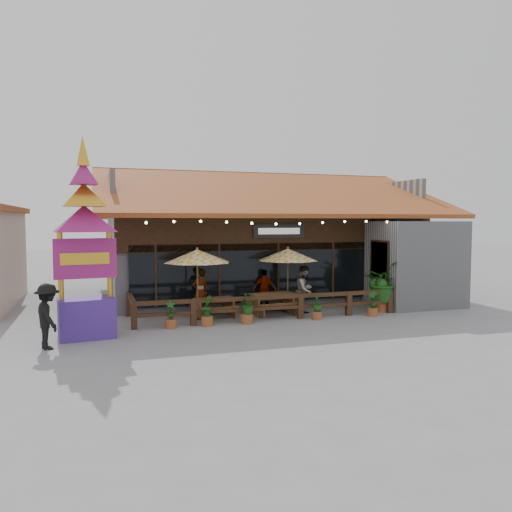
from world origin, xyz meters
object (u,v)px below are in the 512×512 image
object	(u,v)px
umbrella_left	(197,256)
picnic_table_left	(214,304)
thai_sign_tower	(84,224)
umbrella_right	(288,255)
tropical_plant	(381,283)
picnic_table_right	(273,300)
pedestrian	(48,316)

from	to	relation	value
umbrella_left	picnic_table_left	bearing A→B (deg)	10.47
picnic_table_left	thai_sign_tower	xyz separation A→B (m)	(-4.51, -1.96, 3.03)
umbrella_right	tropical_plant	distance (m)	3.88
picnic_table_right	tropical_plant	world-z (taller)	tropical_plant
umbrella_left	tropical_plant	world-z (taller)	umbrella_left
umbrella_right	thai_sign_tower	xyz separation A→B (m)	(-7.58, -2.24, 1.25)
picnic_table_left	picnic_table_right	distance (m)	2.29
thai_sign_tower	tropical_plant	bearing A→B (deg)	5.34
umbrella_right	thai_sign_tower	bearing A→B (deg)	-163.53
tropical_plant	pedestrian	distance (m)	12.30
umbrella_left	thai_sign_tower	world-z (taller)	thai_sign_tower
thai_sign_tower	tropical_plant	size ratio (longest dim) A/B	3.32
tropical_plant	pedestrian	world-z (taller)	tropical_plant
umbrella_right	umbrella_left	bearing A→B (deg)	-173.92
thai_sign_tower	tropical_plant	xyz separation A→B (m)	(11.09, 1.04, -2.37)
picnic_table_left	tropical_plant	xyz separation A→B (m)	(6.58, -0.93, 0.66)
picnic_table_right	pedestrian	distance (m)	8.38
umbrella_left	picnic_table_left	distance (m)	1.95
thai_sign_tower	pedestrian	size ratio (longest dim) A/B	3.58
umbrella_left	pedestrian	bearing A→B (deg)	-148.31
picnic_table_right	tropical_plant	size ratio (longest dim) A/B	0.92
umbrella_left	thai_sign_tower	xyz separation A→B (m)	(-3.85, -1.84, 1.21)
thai_sign_tower	tropical_plant	distance (m)	11.38
picnic_table_right	tropical_plant	xyz separation A→B (m)	(4.29, -0.81, 0.60)
picnic_table_right	pedestrian	bearing A→B (deg)	-158.96
umbrella_left	thai_sign_tower	distance (m)	4.44
picnic_table_right	thai_sign_tower	world-z (taller)	thai_sign_tower
umbrella_left	umbrella_right	xyz separation A→B (m)	(3.72, 0.40, -0.05)
umbrella_left	pedestrian	size ratio (longest dim) A/B	1.47
umbrella_left	picnic_table_left	world-z (taller)	umbrella_left
umbrella_right	picnic_table_left	world-z (taller)	umbrella_right
pedestrian	umbrella_right	bearing A→B (deg)	-87.88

